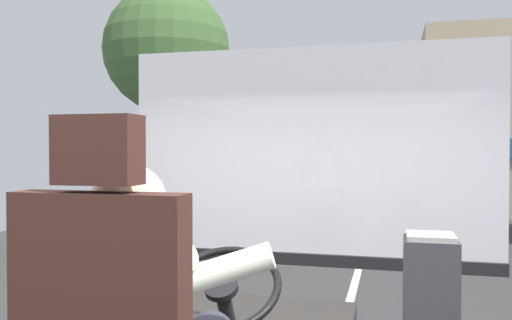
# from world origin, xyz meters

# --- Properties ---
(ground) EXTENTS (18.00, 44.00, 0.06)m
(ground) POSITION_xyz_m (0.00, 8.80, -0.02)
(ground) COLOR #373737
(windshield_panel) EXTENTS (2.50, 0.08, 1.48)m
(windshield_panel) POSITION_xyz_m (0.00, 1.62, 1.89)
(windshield_panel) COLOR silver
(street_tree) EXTENTS (2.47, 2.47, 5.28)m
(street_tree) POSITION_xyz_m (-3.75, 7.70, 3.98)
(street_tree) COLOR #4C3828
(street_tree) RESTS_ON ground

